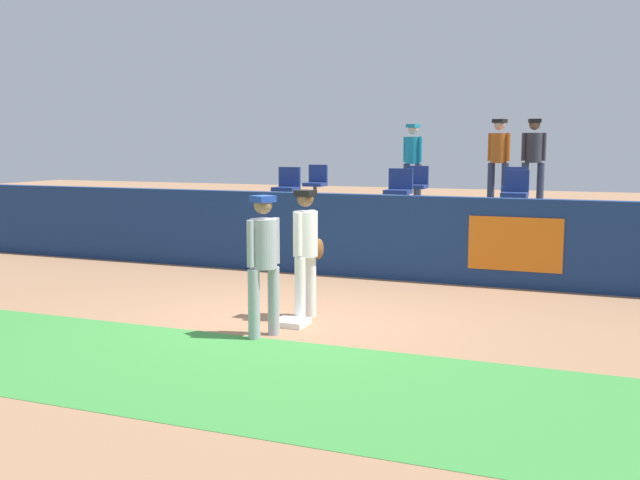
# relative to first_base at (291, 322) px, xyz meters

# --- Properties ---
(ground_plane) EXTENTS (60.00, 60.00, 0.00)m
(ground_plane) POSITION_rel_first_base_xyz_m (-0.17, 0.09, -0.04)
(ground_plane) COLOR #936B4C
(grass_foreground_strip) EXTENTS (18.00, 2.80, 0.01)m
(grass_foreground_strip) POSITION_rel_first_base_xyz_m (-0.17, -2.11, -0.04)
(grass_foreground_strip) COLOR #388438
(grass_foreground_strip) RESTS_ON ground_plane
(first_base) EXTENTS (0.40, 0.40, 0.08)m
(first_base) POSITION_rel_first_base_xyz_m (0.00, 0.00, 0.00)
(first_base) COLOR white
(first_base) RESTS_ON ground_plane
(player_fielder_home) EXTENTS (0.36, 0.54, 1.74)m
(player_fielder_home) POSITION_rel_first_base_xyz_m (0.03, 0.42, 0.96)
(player_fielder_home) COLOR white
(player_fielder_home) RESTS_ON ground_plane
(player_runner_visitor) EXTENTS (0.44, 0.45, 1.73)m
(player_runner_visitor) POSITION_rel_first_base_xyz_m (-0.08, -0.64, 0.96)
(player_runner_visitor) COLOR #9EA3AD
(player_runner_visitor) RESTS_ON ground_plane
(field_wall) EXTENTS (18.00, 0.26, 1.47)m
(field_wall) POSITION_rel_first_base_xyz_m (-0.16, 3.72, 0.69)
(field_wall) COLOR navy
(field_wall) RESTS_ON ground_plane
(bleacher_platform) EXTENTS (18.00, 4.80, 1.03)m
(bleacher_platform) POSITION_rel_first_base_xyz_m (-0.17, 6.30, 0.48)
(bleacher_platform) COLOR #59595E
(bleacher_platform) RESTS_ON ground_plane
(seat_front_center) EXTENTS (0.47, 0.44, 0.84)m
(seat_front_center) POSITION_rel_first_base_xyz_m (-0.03, 5.17, 1.47)
(seat_front_center) COLOR #4C4C51
(seat_front_center) RESTS_ON bleacher_platform
(seat_back_right) EXTENTS (0.45, 0.44, 0.84)m
(seat_back_right) POSITION_rel_first_base_xyz_m (1.90, 6.97, 1.47)
(seat_back_right) COLOR #4C4C51
(seat_back_right) RESTS_ON bleacher_platform
(seat_back_center) EXTENTS (0.47, 0.44, 0.84)m
(seat_back_center) POSITION_rel_first_base_xyz_m (-0.16, 6.97, 1.47)
(seat_back_center) COLOR #4C4C51
(seat_back_center) RESTS_ON bleacher_platform
(seat_front_right) EXTENTS (0.45, 0.44, 0.84)m
(seat_front_right) POSITION_rel_first_base_xyz_m (2.15, 5.17, 1.47)
(seat_front_right) COLOR #4C4C51
(seat_front_right) RESTS_ON bleacher_platform
(seat_front_left) EXTENTS (0.47, 0.44, 0.84)m
(seat_front_left) POSITION_rel_first_base_xyz_m (-2.39, 5.17, 1.47)
(seat_front_left) COLOR #4C4C51
(seat_front_left) RESTS_ON bleacher_platform
(seat_back_left) EXTENTS (0.44, 0.44, 0.84)m
(seat_back_left) POSITION_rel_first_base_xyz_m (-2.48, 6.97, 1.46)
(seat_back_left) COLOR #4C4C51
(seat_back_left) RESTS_ON bleacher_platform
(spectator_hooded) EXTENTS (0.49, 0.44, 1.84)m
(spectator_hooded) POSITION_rel_first_base_xyz_m (1.47, 7.65, 2.06)
(spectator_hooded) COLOR #33384C
(spectator_hooded) RESTS_ON bleacher_platform
(spectator_capped) EXTENTS (0.47, 0.42, 1.75)m
(spectator_capped) POSITION_rel_first_base_xyz_m (-0.47, 7.83, 2.01)
(spectator_capped) COLOR #33384C
(spectator_capped) RESTS_ON bleacher_platform
(spectator_casual) EXTENTS (0.51, 0.42, 1.84)m
(spectator_casual) POSITION_rel_first_base_xyz_m (2.15, 8.04, 2.06)
(spectator_casual) COLOR #33384C
(spectator_casual) RESTS_ON bleacher_platform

